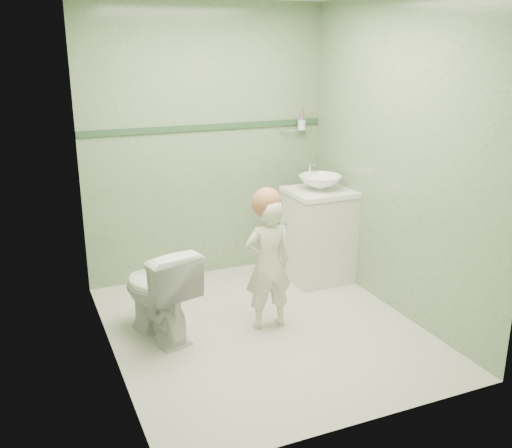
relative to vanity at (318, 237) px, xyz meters
name	(u,v)px	position (x,y,z in m)	size (l,w,h in m)	color
ground	(264,329)	(-0.84, -0.70, -0.40)	(2.50, 2.50, 0.00)	beige
room_shell	(265,172)	(-0.84, -0.70, 0.80)	(2.50, 2.54, 2.40)	gray
trim_stripe	(207,127)	(-0.84, 0.54, 0.95)	(2.20, 0.02, 0.05)	#2D5032
vanity	(318,237)	(0.00, 0.00, 0.00)	(0.52, 0.50, 0.80)	beige
counter	(320,192)	(0.00, 0.00, 0.41)	(0.54, 0.52, 0.04)	white
basin	(320,183)	(0.00, 0.00, 0.49)	(0.37, 0.37, 0.13)	white
faucet	(310,169)	(0.00, 0.19, 0.57)	(0.03, 0.13, 0.18)	silver
cup_holder	(301,125)	(0.05, 0.48, 0.93)	(0.26, 0.07, 0.21)	silver
toilet	(158,291)	(-1.58, -0.49, -0.05)	(0.39, 0.68, 0.69)	white
toddler	(268,265)	(-0.80, -0.67, 0.10)	(0.36, 0.24, 1.00)	beige
hair_cap	(267,203)	(-0.80, -0.65, 0.56)	(0.22, 0.22, 0.22)	#A76345
teal_toothbrush	(285,224)	(-0.73, -0.80, 0.44)	(0.11, 0.13, 0.08)	#0C7C65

